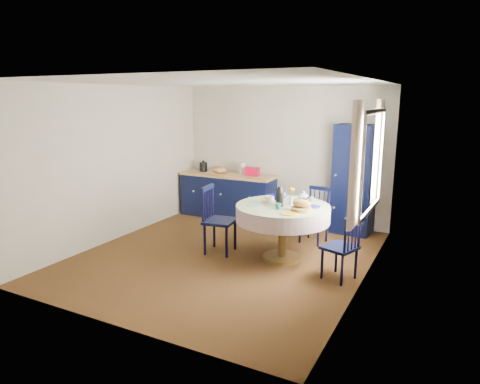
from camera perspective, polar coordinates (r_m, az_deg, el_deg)
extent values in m
plane|color=black|center=(6.41, -2.04, -8.49)|extent=(4.50, 4.50, 0.00)
plane|color=white|center=(5.99, -2.23, 14.43)|extent=(4.50, 4.50, 0.00)
cube|color=beige|center=(8.09, 5.76, 4.99)|extent=(4.00, 0.02, 2.50)
cube|color=beige|center=(7.27, -16.03, 3.72)|extent=(0.02, 4.50, 2.50)
cube|color=beige|center=(5.40, 16.68, 0.80)|extent=(0.02, 4.50, 2.50)
plane|color=white|center=(5.65, 17.39, 3.83)|extent=(0.00, 1.20, 1.20)
cube|color=#F1E2CC|center=(4.98, 15.11, 3.45)|extent=(0.05, 0.34, 1.45)
cube|color=#F1E2CC|center=(6.34, 17.88, 5.13)|extent=(0.05, 0.34, 1.45)
cube|color=black|center=(8.35, -1.64, -0.60)|extent=(1.85, 0.57, 0.81)
cube|color=tan|center=(8.27, -1.66, 2.28)|extent=(1.91, 0.61, 0.04)
cube|color=#9F0422|center=(8.09, 1.63, 2.77)|extent=(0.26, 0.14, 0.16)
cube|color=tan|center=(8.26, -2.78, 2.47)|extent=(0.34, 0.24, 0.02)
ellipsoid|color=tan|center=(8.24, -2.79, 2.99)|extent=(0.31, 0.20, 0.13)
cylinder|color=silver|center=(8.26, 0.28, 3.19)|extent=(0.12, 0.12, 0.22)
cube|color=black|center=(7.50, 14.98, 1.59)|extent=(0.69, 0.51, 1.87)
cylinder|color=white|center=(7.31, 12.72, 2.18)|extent=(0.04, 0.02, 0.04)
cylinder|color=white|center=(7.43, 12.51, -2.07)|extent=(0.04, 0.02, 0.04)
cylinder|color=brown|center=(6.31, 5.58, -8.67)|extent=(0.55, 0.55, 0.05)
cylinder|color=brown|center=(6.18, 5.66, -5.45)|extent=(0.12, 0.12, 0.74)
cylinder|color=brown|center=(6.08, 5.73, -2.02)|extent=(1.27, 1.27, 0.03)
cylinder|color=white|center=(6.10, 5.71, -2.88)|extent=(1.33, 1.33, 0.22)
cylinder|color=beige|center=(6.07, 5.74, -1.82)|extent=(1.33, 1.33, 0.01)
cylinder|color=#9CCCD3|center=(6.05, 1.83, -1.69)|extent=(0.22, 0.22, 0.01)
cylinder|color=gold|center=(5.62, 6.56, -2.89)|extent=(0.22, 0.22, 0.01)
cylinder|color=navy|center=(6.03, 9.64, -1.93)|extent=(0.22, 0.22, 0.01)
cylinder|color=#96CA7C|center=(6.44, 8.16, -0.95)|extent=(0.22, 0.22, 0.01)
cylinder|color=gold|center=(6.35, 3.73, -1.03)|extent=(0.22, 0.22, 0.01)
cylinder|color=olive|center=(5.79, 8.19, -2.28)|extent=(0.28, 0.28, 0.05)
ellipsoid|color=tan|center=(5.77, 8.22, -1.51)|extent=(0.26, 0.16, 0.11)
cube|color=silver|center=(6.14, 5.36, -1.41)|extent=(0.10, 0.07, 0.04)
cylinder|color=black|center=(6.27, -1.80, -6.71)|extent=(0.04, 0.04, 0.47)
cylinder|color=black|center=(6.60, -0.67, -5.72)|extent=(0.04, 0.04, 0.47)
cylinder|color=black|center=(6.40, -4.72, -6.36)|extent=(0.04, 0.04, 0.47)
cylinder|color=black|center=(6.72, -3.46, -5.41)|extent=(0.04, 0.04, 0.47)
cube|color=black|center=(6.42, -2.68, -3.90)|extent=(0.49, 0.51, 0.04)
cylinder|color=black|center=(6.26, -4.98, -1.89)|extent=(0.04, 0.04, 0.52)
cylinder|color=black|center=(6.59, -3.69, -1.15)|extent=(0.04, 0.04, 0.52)
cube|color=black|center=(6.37, -4.36, 0.57)|extent=(0.10, 0.41, 0.06)
cylinder|color=black|center=(6.34, -4.66, -1.90)|extent=(0.02, 0.02, 0.43)
cylinder|color=black|center=(6.43, -4.32, -1.70)|extent=(0.02, 0.02, 0.43)
cylinder|color=black|center=(6.51, -3.98, -1.50)|extent=(0.02, 0.02, 0.43)
cylinder|color=black|center=(6.98, 8.00, -5.09)|extent=(0.03, 0.03, 0.41)
cylinder|color=black|center=(6.84, 10.37, -5.55)|extent=(0.03, 0.03, 0.41)
cylinder|color=black|center=(7.23, 9.16, -4.50)|extent=(0.03, 0.03, 0.41)
cylinder|color=black|center=(7.10, 11.46, -4.92)|extent=(0.03, 0.03, 0.41)
cube|color=black|center=(6.97, 9.81, -3.26)|extent=(0.45, 0.44, 0.04)
cylinder|color=black|center=(7.13, 9.35, -1.00)|extent=(0.03, 0.03, 0.45)
cylinder|color=black|center=(7.00, 11.69, -1.36)|extent=(0.03, 0.03, 0.45)
cube|color=black|center=(7.02, 10.58, 0.47)|extent=(0.36, 0.10, 0.06)
cylinder|color=black|center=(7.10, 9.89, -1.23)|extent=(0.02, 0.02, 0.38)
cylinder|color=black|center=(7.07, 10.50, -1.33)|extent=(0.02, 0.02, 0.38)
cylinder|color=black|center=(7.03, 11.12, -1.42)|extent=(0.02, 0.02, 0.38)
cylinder|color=black|center=(5.92, 12.69, -8.54)|extent=(0.03, 0.03, 0.40)
cylinder|color=black|center=(5.68, 10.87, -9.39)|extent=(0.03, 0.03, 0.40)
cylinder|color=black|center=(5.78, 15.18, -9.23)|extent=(0.03, 0.03, 0.40)
cylinder|color=black|center=(5.52, 13.43, -10.15)|extent=(0.03, 0.03, 0.40)
cube|color=black|center=(5.65, 13.16, -7.23)|extent=(0.48, 0.49, 0.04)
cylinder|color=black|center=(5.62, 15.61, -5.04)|extent=(0.03, 0.03, 0.45)
cylinder|color=black|center=(5.36, 13.84, -5.80)|extent=(0.03, 0.03, 0.45)
cube|color=black|center=(5.43, 14.86, -3.34)|extent=(0.15, 0.35, 0.06)
cylinder|color=black|center=(5.57, 15.19, -5.40)|extent=(0.02, 0.02, 0.37)
cylinder|color=black|center=(5.50, 14.73, -5.60)|extent=(0.02, 0.02, 0.37)
cylinder|color=black|center=(5.43, 14.26, -5.80)|extent=(0.02, 0.02, 0.37)
imported|color=silver|center=(6.16, 3.96, -1.01)|extent=(0.13, 0.13, 0.11)
imported|color=#2A6A63|center=(5.83, 5.12, -1.92)|extent=(0.09, 0.09, 0.08)
imported|color=black|center=(6.19, 8.89, -1.14)|extent=(0.11, 0.11, 0.09)
imported|color=silver|center=(6.42, 5.71, -0.53)|extent=(0.11, 0.11, 0.10)
imported|color=#040374|center=(6.39, 5.04, -0.73)|extent=(0.26, 0.26, 0.06)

